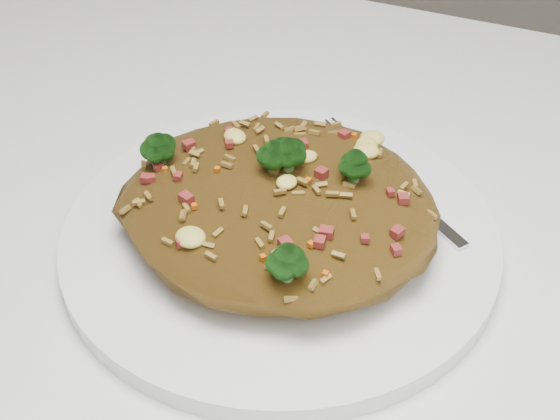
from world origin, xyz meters
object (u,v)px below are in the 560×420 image
object	(u,v)px
dining_table	(229,357)
fork	(393,184)
plate	(280,236)
fried_rice	(280,195)

from	to	relation	value
dining_table	fork	size ratio (longest dim) A/B	8.59
plate	fried_rice	size ratio (longest dim) A/B	1.38
fried_rice	fork	world-z (taller)	fried_rice
plate	fork	distance (m)	0.09
plate	fried_rice	xyz separation A→B (m)	(-0.00, -0.00, 0.03)
fried_rice	fork	bearing A→B (deg)	52.79
dining_table	fried_rice	bearing A→B (deg)	51.21
dining_table	fork	distance (m)	0.17
dining_table	fried_rice	world-z (taller)	fried_rice
dining_table	fried_rice	xyz separation A→B (m)	(0.03, 0.03, 0.13)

